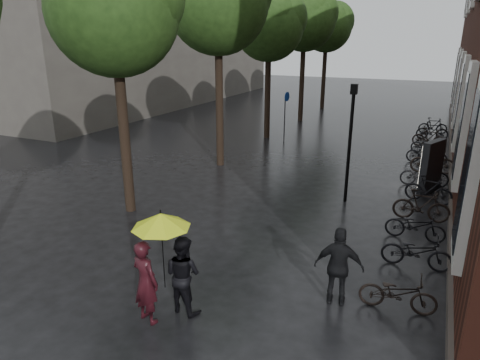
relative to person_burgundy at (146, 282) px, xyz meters
The scene contains 10 objects.
bg_building 34.21m from the person_burgundy, 130.73° to the left, with size 16.00×30.00×14.00m, color #47423D.
street_trees 15.01m from the person_burgundy, 106.41° to the left, with size 4.33×34.03×8.91m.
person_burgundy is the anchor object (origin of this frame).
person_black 0.77m from the person_burgundy, 52.18° to the left, with size 0.81×0.63×1.67m, color black.
lime_umbrella 1.26m from the person_burgundy, 64.78° to the left, with size 1.16×1.16×1.71m.
pedestrian_walking 3.96m from the person_burgundy, 33.62° to the left, with size 1.02×0.43×1.75m, color black.
parked_bicycles 13.00m from the person_burgundy, 69.35° to the left, with size 2.08×19.86×1.05m.
ad_lightbox 11.63m from the person_burgundy, 65.85° to the left, with size 0.29×1.28×1.93m.
lamp_post 8.75m from the person_burgundy, 75.31° to the left, with size 0.21×0.21×4.01m.
cycle_sign 16.21m from the person_burgundy, 99.71° to the left, with size 0.14×0.49×2.70m.
Camera 1 is at (4.73, -3.33, 5.40)m, focal length 32.00 mm.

